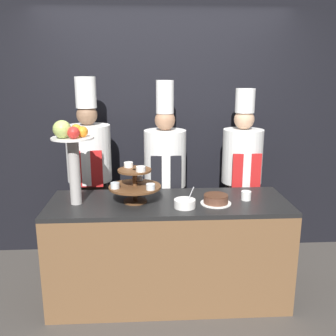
{
  "coord_description": "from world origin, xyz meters",
  "views": [
    {
      "loc": [
        -0.17,
        -2.52,
        1.87
      ],
      "look_at": [
        0.0,
        0.44,
        1.12
      ],
      "focal_mm": 40.0,
      "sensor_mm": 36.0,
      "label": 1
    }
  ],
  "objects": [
    {
      "name": "chef_left",
      "position": [
        -0.71,
        0.94,
        0.98
      ],
      "size": [
        0.41,
        0.41,
        1.84
      ],
      "color": "#38332D",
      "rests_on": "ground_plane"
    },
    {
      "name": "cake_round",
      "position": [
        0.37,
        0.25,
        0.9
      ],
      "size": [
        0.24,
        0.24,
        0.07
      ],
      "color": "white",
      "rests_on": "buffet_counter"
    },
    {
      "name": "chef_center_left",
      "position": [
        -0.0,
        0.94,
        0.94
      ],
      "size": [
        0.4,
        0.4,
        1.81
      ],
      "color": "#38332D",
      "rests_on": "ground_plane"
    },
    {
      "name": "wall_back",
      "position": [
        0.0,
        1.32,
        1.4
      ],
      "size": [
        10.0,
        0.06,
        2.8
      ],
      "color": "black",
      "rests_on": "ground_plane"
    },
    {
      "name": "serving_bowl_near",
      "position": [
        0.11,
        0.18,
        0.9
      ],
      "size": [
        0.17,
        0.17,
        0.17
      ],
      "color": "white",
      "rests_on": "buffet_counter"
    },
    {
      "name": "ground_plane",
      "position": [
        0.0,
        0.0,
        0.0
      ],
      "size": [
        14.0,
        14.0,
        0.0
      ],
      "primitive_type": "plane",
      "color": "#47423D"
    },
    {
      "name": "fruit_pedestal",
      "position": [
        -0.74,
        0.31,
        1.32
      ],
      "size": [
        0.32,
        0.32,
        0.67
      ],
      "color": "#B2ADA8",
      "rests_on": "buffet_counter"
    },
    {
      "name": "cup_white",
      "position": [
        0.63,
        0.33,
        0.9
      ],
      "size": [
        0.08,
        0.08,
        0.07
      ],
      "color": "white",
      "rests_on": "buffet_counter"
    },
    {
      "name": "buffet_counter",
      "position": [
        0.0,
        0.34,
        0.43
      ],
      "size": [
        1.93,
        0.67,
        0.87
      ],
      "color": "brown",
      "rests_on": "ground_plane"
    },
    {
      "name": "tiered_stand",
      "position": [
        -0.27,
        0.33,
        1.02
      ],
      "size": [
        0.42,
        0.42,
        0.31
      ],
      "color": "brown",
      "rests_on": "buffet_counter"
    },
    {
      "name": "chef_center_right",
      "position": [
        0.74,
        0.94,
        0.94
      ],
      "size": [
        0.38,
        0.38,
        1.73
      ],
      "color": "#38332D",
      "rests_on": "ground_plane"
    }
  ]
}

